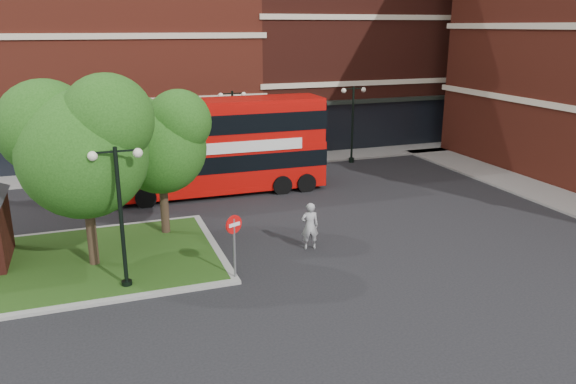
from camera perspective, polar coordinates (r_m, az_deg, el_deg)
name	(u,v)px	position (r m, az deg, el deg)	size (l,w,h in m)	color
ground	(280,269)	(21.17, -0.85, -7.79)	(120.00, 120.00, 0.00)	black
pavement_far	(196,167)	(36.36, -9.31, 2.55)	(44.00, 3.00, 0.12)	slate
terrace_far_left	(53,52)	(42.33, -22.73, 12.98)	(26.00, 12.00, 14.00)	maroon
terrace_far_right	(348,35)	(46.85, 6.07, 15.58)	(18.00, 12.00, 16.00)	#471911
traffic_island	(53,266)	(23.03, -22.79, -6.91)	(12.60, 7.60, 0.15)	gray
tree_island_west	(79,142)	(21.21, -20.46, 4.82)	(5.40, 4.71, 7.21)	#2D2116
tree_island_east	(158,139)	(23.90, -13.09, 5.31)	(4.46, 3.90, 6.29)	#2D2116
lamp_island	(120,211)	(19.40, -16.65, -1.87)	(1.72, 0.36, 5.00)	black
lamp_far_left	(233,127)	(34.29, -5.59, 6.57)	(1.72, 0.36, 5.00)	black
lamp_far_right	(353,120)	(37.03, 6.58, 7.28)	(1.72, 0.36, 5.00)	black
bus	(216,140)	(30.03, -7.30, 5.23)	(11.61, 2.82, 4.42)	#B20A07
woman	(310,226)	(22.67, 2.23, -3.46)	(0.71, 0.47, 1.95)	#97979A
car_silver	(93,174)	(33.75, -19.19, 1.73)	(1.47, 3.65, 1.24)	silver
car_white	(243,155)	(36.38, -4.56, 3.75)	(1.47, 4.20, 1.39)	white
no_entry_sign	(234,234)	(19.73, -5.50, -4.29)	(0.63, 0.33, 2.43)	slate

